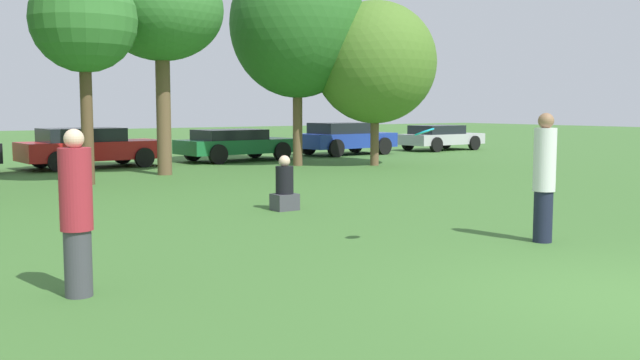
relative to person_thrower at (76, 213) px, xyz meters
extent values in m
cylinder|color=#3F3F47|center=(0.00, 0.00, -0.53)|extent=(0.28, 0.28, 0.70)
cylinder|color=#A52633|center=(0.00, 0.00, 0.25)|extent=(0.33, 0.33, 0.85)
sphere|color=beige|center=(0.00, 0.00, 0.76)|extent=(0.20, 0.20, 0.20)
cylinder|color=#191E33|center=(6.46, -0.82, -0.50)|extent=(0.27, 0.27, 0.75)
cylinder|color=silver|center=(6.46, -0.82, 0.33)|extent=(0.32, 0.32, 0.92)
sphere|color=#8C6647|center=(6.46, -0.82, 0.89)|extent=(0.23, 0.23, 0.23)
cylinder|color=#19B2D8|center=(4.61, -0.26, 0.75)|extent=(0.29, 0.27, 0.14)
cube|color=#3F3F47|center=(5.09, 4.10, -0.72)|extent=(0.46, 0.38, 0.32)
cylinder|color=black|center=(5.09, 4.10, -0.30)|extent=(0.34, 0.34, 0.53)
sphere|color=beige|center=(5.09, 4.10, 0.06)|extent=(0.22, 0.22, 0.22)
cylinder|color=brown|center=(3.41, 10.83, 0.83)|extent=(0.30, 0.30, 3.42)
sphere|color=#33702D|center=(3.41, 10.83, 3.27)|extent=(2.66, 2.66, 2.66)
cylinder|color=brown|center=(6.05, 12.22, 1.00)|extent=(0.42, 0.42, 3.76)
ellipsoid|color=#33702D|center=(6.05, 12.22, 3.85)|extent=(3.54, 3.54, 2.90)
cylinder|color=brown|center=(11.02, 12.75, 0.85)|extent=(0.32, 0.32, 3.46)
ellipsoid|color=#286023|center=(11.02, 12.75, 3.82)|extent=(4.48, 4.48, 4.85)
cylinder|color=brown|center=(13.21, 11.34, 0.28)|extent=(0.29, 0.29, 2.33)
ellipsoid|color=#4C7528|center=(13.21, 11.34, 2.57)|extent=(4.09, 4.09, 4.07)
cube|color=red|center=(5.07, 15.85, -0.31)|extent=(4.55, 2.04, 0.59)
cube|color=black|center=(4.74, 15.84, 0.20)|extent=(2.53, 1.72, 0.43)
cylinder|color=black|center=(6.41, 16.83, -0.56)|extent=(0.65, 0.22, 0.65)
cylinder|color=black|center=(6.50, 15.00, -0.56)|extent=(0.65, 0.22, 0.65)
cylinder|color=black|center=(3.65, 16.70, -0.56)|extent=(0.65, 0.22, 0.65)
cylinder|color=black|center=(3.73, 14.87, -0.56)|extent=(0.65, 0.22, 0.65)
cube|color=#196633|center=(10.38, 15.81, -0.33)|extent=(4.39, 2.07, 0.50)
cube|color=black|center=(10.05, 15.79, 0.10)|extent=(2.45, 1.76, 0.36)
cylinder|color=black|center=(11.67, 16.81, -0.54)|extent=(0.70, 0.23, 0.69)
cylinder|color=black|center=(11.75, 14.93, -0.54)|extent=(0.70, 0.23, 0.69)
cylinder|color=black|center=(9.00, 16.68, -0.54)|extent=(0.70, 0.23, 0.69)
cylinder|color=black|center=(9.08, 14.81, -0.54)|extent=(0.70, 0.23, 0.69)
cube|color=#1E389E|center=(15.71, 16.28, -0.28)|extent=(4.20, 2.02, 0.59)
cube|color=black|center=(15.40, 16.26, 0.23)|extent=(2.34, 1.72, 0.43)
cylinder|color=black|center=(16.95, 17.25, -0.52)|extent=(0.72, 0.25, 0.71)
cylinder|color=black|center=(17.03, 15.42, -0.52)|extent=(0.72, 0.25, 0.71)
cylinder|color=black|center=(14.40, 17.13, -0.52)|extent=(0.72, 0.25, 0.71)
cylinder|color=black|center=(14.48, 15.30, -0.52)|extent=(0.72, 0.25, 0.71)
cube|color=#B2B2B7|center=(21.17, 16.28, -0.36)|extent=(4.12, 1.93, 0.48)
cube|color=black|center=(20.87, 16.27, 0.07)|extent=(2.29, 1.64, 0.39)
cylinder|color=black|center=(22.38, 17.22, -0.55)|extent=(0.67, 0.23, 0.66)
cylinder|color=black|center=(22.46, 15.47, -0.55)|extent=(0.67, 0.23, 0.66)
cylinder|color=black|center=(19.88, 17.10, -0.55)|extent=(0.67, 0.23, 0.66)
cylinder|color=black|center=(19.96, 15.35, -0.55)|extent=(0.67, 0.23, 0.66)
camera|label=1|loc=(-2.10, -7.42, 1.08)|focal=40.16mm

